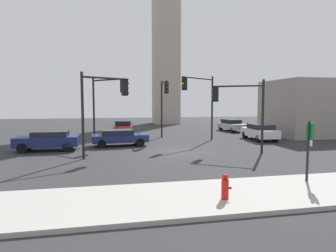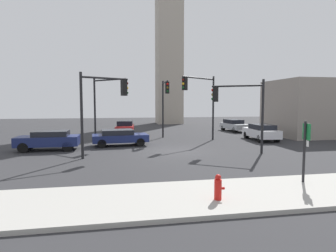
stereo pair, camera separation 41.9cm
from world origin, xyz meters
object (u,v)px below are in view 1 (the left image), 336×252
(car_1, at_px, (48,140))
(direction_sign, at_px, (309,145))
(traffic_light_0, at_px, (108,96))
(traffic_light_3, at_px, (200,94))
(traffic_light_4, at_px, (105,98))
(fire_hydrant, at_px, (225,187))
(traffic_light_1, at_px, (164,97))
(car_0, at_px, (260,132))
(car_3, at_px, (123,127))
(car_4, at_px, (232,125))
(car_2, at_px, (119,137))
(traffic_light_2, at_px, (238,102))

(car_1, bearing_deg, direction_sign, 137.54)
(traffic_light_0, bearing_deg, traffic_light_3, 40.99)
(traffic_light_4, xyz_separation_m, fire_hydrant, (3.98, -9.16, -3.04))
(direction_sign, xyz_separation_m, traffic_light_1, (-3.02, 15.21, 2.18))
(direction_sign, xyz_separation_m, traffic_light_0, (-7.96, 13.44, 2.23))
(traffic_light_0, bearing_deg, fire_hydrant, -30.25)
(car_0, height_order, car_1, car_0)
(car_3, bearing_deg, direction_sign, 23.37)
(fire_hydrant, height_order, car_1, car_1)
(traffic_light_1, bearing_deg, car_4, 122.54)
(traffic_light_3, relative_size, car_3, 1.26)
(traffic_light_3, relative_size, car_2, 1.30)
(traffic_light_1, bearing_deg, traffic_light_0, -69.37)
(car_2, xyz_separation_m, car_4, (13.22, 8.82, 0.04))
(direction_sign, xyz_separation_m, car_1, (-11.99, 10.71, -0.88))
(car_4, bearing_deg, traffic_light_4, -52.52)
(traffic_light_1, bearing_deg, traffic_light_4, -33.42)
(traffic_light_4, bearing_deg, traffic_light_3, 7.56)
(car_2, xyz_separation_m, car_3, (0.64, 7.67, 0.07))
(traffic_light_0, xyz_separation_m, traffic_light_2, (8.62, -5.61, -0.49))
(car_0, bearing_deg, traffic_light_4, 114.51)
(traffic_light_1, relative_size, car_4, 1.23)
(traffic_light_3, relative_size, fire_hydrant, 6.74)
(traffic_light_1, relative_size, car_2, 1.24)
(traffic_light_0, bearing_deg, car_3, 121.65)
(traffic_light_1, height_order, fire_hydrant, traffic_light_1)
(traffic_light_2, distance_m, car_1, 13.23)
(traffic_light_2, xyz_separation_m, car_4, (5.45, 12.99, -2.63))
(traffic_light_4, height_order, car_0, traffic_light_4)
(traffic_light_0, bearing_deg, traffic_light_2, 11.97)
(traffic_light_2, relative_size, car_0, 1.13)
(fire_hydrant, bearing_deg, car_3, 96.52)
(traffic_light_4, distance_m, car_0, 14.48)
(traffic_light_1, bearing_deg, car_2, -51.00)
(traffic_light_3, distance_m, car_3, 9.66)
(car_0, bearing_deg, traffic_light_1, 77.92)
(traffic_light_4, relative_size, fire_hydrant, 6.09)
(car_0, bearing_deg, car_4, -2.89)
(traffic_light_3, height_order, car_2, traffic_light_3)
(traffic_light_3, relative_size, car_4, 1.29)
(car_0, bearing_deg, direction_sign, 161.63)
(car_0, xyz_separation_m, car_4, (0.90, 7.92, -0.03))
(traffic_light_2, distance_m, traffic_light_3, 5.22)
(traffic_light_2, height_order, car_1, traffic_light_2)
(traffic_light_1, distance_m, car_4, 11.14)
(direction_sign, xyz_separation_m, car_2, (-7.11, 12.00, -0.94))
(direction_sign, relative_size, car_4, 0.56)
(traffic_light_4, bearing_deg, car_3, 56.44)
(traffic_light_0, xyz_separation_m, car_1, (-4.03, -2.73, -3.11))
(traffic_light_4, height_order, car_4, traffic_light_4)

